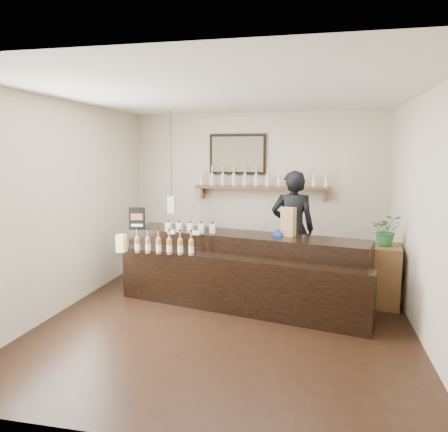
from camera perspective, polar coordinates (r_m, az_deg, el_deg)
ground at (r=5.76m, az=0.66°, el=-13.15°), size 5.00×5.00×0.00m
room_shell at (r=5.38m, az=0.69°, el=3.99°), size 5.00×5.00×5.00m
back_wall_decor at (r=7.74m, az=3.14°, el=5.65°), size 2.66×0.96×1.69m
counter at (r=6.14m, az=2.15°, el=-7.28°), size 3.55×1.71×1.14m
promo_sign at (r=6.53m, az=-11.29°, el=-0.35°), size 0.24×0.06×0.34m
paper_bag at (r=6.01m, az=8.41°, el=-0.76°), size 0.21×0.18×0.39m
tape_dispenser at (r=6.00m, az=7.02°, el=-2.27°), size 0.12×0.07×0.10m
side_cabinet at (r=6.48m, az=20.17°, el=-7.30°), size 0.49×0.63×0.84m
potted_plant at (r=6.35m, az=20.45°, el=-1.74°), size 0.41×0.36×0.43m
shopkeeper at (r=6.90m, az=8.98°, el=-0.72°), size 0.79×0.54×2.08m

